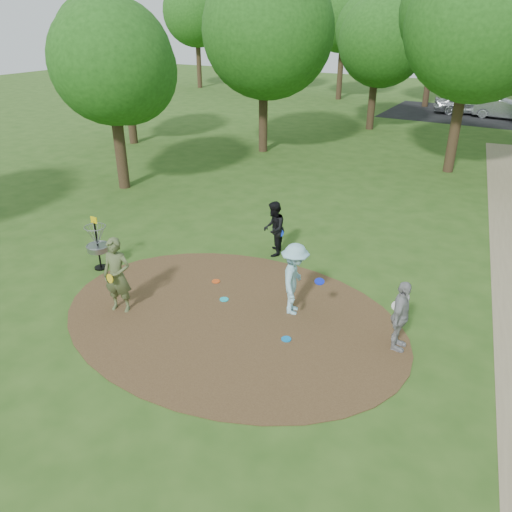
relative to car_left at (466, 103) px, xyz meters
The scene contains 14 objects.
ground 30.24m from the car_left, 90.33° to the right, with size 100.00×100.00×0.00m, color #2D5119.
dirt_clearing 30.24m from the car_left, 90.33° to the right, with size 8.40×8.40×0.02m, color #47301C.
parking_lot 1.98m from the car_left, ahead, with size 14.00×8.00×0.01m, color black.
player_observer_with_disc 31.37m from the car_left, 94.80° to the right, with size 0.78×0.63×1.87m.
player_throwing_with_disc 29.29m from the car_left, 88.05° to the right, with size 1.27×1.29×1.77m.
player_walking_with_disc 26.73m from the car_left, 91.97° to the right, with size 0.86×0.96×1.63m.
player_waiting_with_disc 29.67m from the car_left, 83.17° to the right, with size 0.42×0.95×1.60m.
disc_ground_cyan 29.68m from the car_left, 91.40° to the right, with size 0.22×0.22×0.02m, color #1ABFD0.
disc_ground_blue 30.42m from the car_left, 87.41° to the right, with size 0.22×0.22×0.02m, color #0C7DCE.
disc_ground_red 29.04m from the car_left, 92.81° to the right, with size 0.22×0.22×0.02m, color #E04C16.
car_left is the anchor object (origin of this frame).
car_right 2.59m from the car_left, 14.46° to the right, with size 1.33×3.82×1.26m, color #ABAFB3.
disc_golf_basket 30.30m from the car_left, 98.87° to the right, with size 0.63×0.63×1.54m.
tree_ring 21.70m from the car_left, 82.35° to the right, with size 36.56×45.52×9.31m.
Camera 1 is at (5.48, -8.25, 6.45)m, focal length 35.00 mm.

